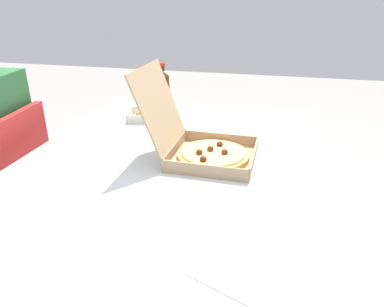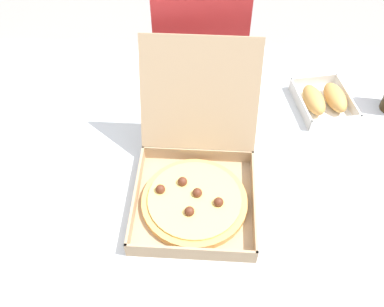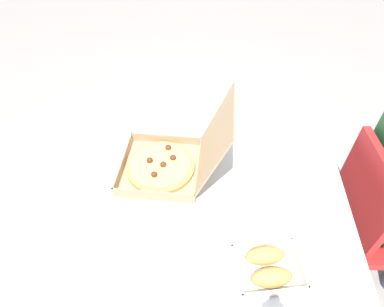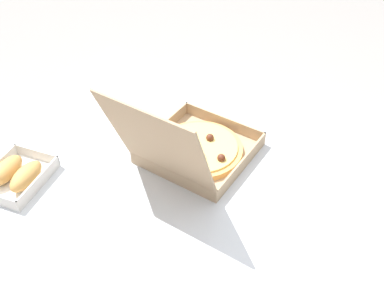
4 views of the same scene
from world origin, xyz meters
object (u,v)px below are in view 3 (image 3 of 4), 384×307
object	(u,v)px
bread_side_box	(268,267)
pizza_box_open	(170,162)
paper_menu	(146,90)
chair	(379,217)

from	to	relation	value
bread_side_box	pizza_box_open	bearing A→B (deg)	-137.74
pizza_box_open	paper_menu	xyz separation A→B (m)	(-0.51, -0.19, -0.04)
pizza_box_open	bread_side_box	world-z (taller)	pizza_box_open
chair	bread_side_box	distance (m)	0.71
paper_menu	pizza_box_open	bearing A→B (deg)	42.34
chair	bread_side_box	world-z (taller)	chair
chair	pizza_box_open	bearing A→B (deg)	-88.97
pizza_box_open	bread_side_box	bearing A→B (deg)	42.26
bread_side_box	paper_menu	size ratio (longest dim) A/B	1.03
chair	pizza_box_open	xyz separation A→B (m)	(0.02, -0.87, 0.28)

